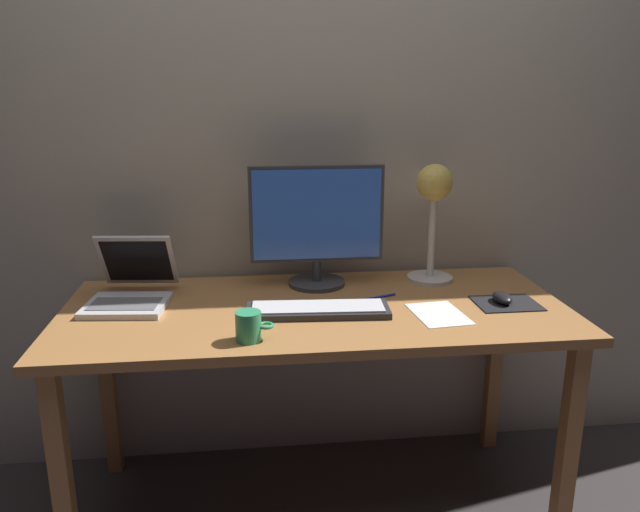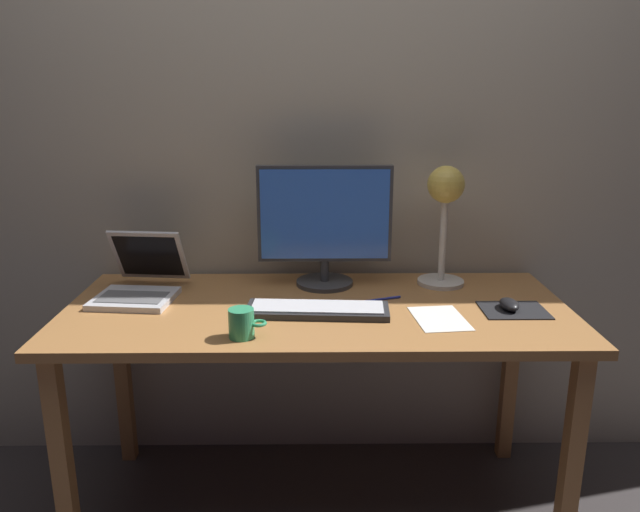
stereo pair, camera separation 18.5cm
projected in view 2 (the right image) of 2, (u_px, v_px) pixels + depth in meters
name	position (u px, v px, depth m)	size (l,w,h in m)	color
ground_plane	(318.00, 504.00, 2.14)	(4.80, 4.80, 0.00)	#383333
back_wall	(316.00, 120.00, 2.18)	(4.80, 0.06, 2.60)	#B2A893
desk	(317.00, 329.00, 1.97)	(1.60, 0.70, 0.74)	#A8703D
monitor	(325.00, 222.00, 2.09)	(0.46, 0.20, 0.42)	#38383A
keyboard_main	(317.00, 310.00, 1.88)	(0.45, 0.17, 0.03)	#28282B
laptop	(142.00, 277.00, 2.04)	(0.28, 0.34, 0.21)	silver
desk_lamp	(445.00, 203.00, 2.09)	(0.16, 0.16, 0.42)	beige
mousepad	(514.00, 310.00, 1.90)	(0.20, 0.16, 0.00)	black
mouse	(509.00, 304.00, 1.90)	(0.06, 0.10, 0.03)	black
coffee_mug	(242.00, 323.00, 1.69)	(0.11, 0.07, 0.08)	#339966
paper_sheet_near_mouse	(440.00, 318.00, 1.84)	(0.15, 0.21, 0.00)	white
pen	(381.00, 299.00, 2.00)	(0.01, 0.01, 0.14)	#2633A5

